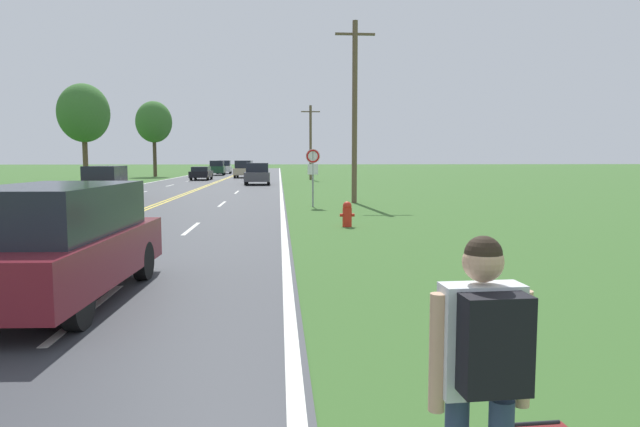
% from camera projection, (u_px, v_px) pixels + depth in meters
% --- Properties ---
extents(hitchhiker_person, '(0.56, 0.41, 1.64)m').
position_uv_depth(hitchhiker_person, '(483.00, 358.00, 2.96)').
color(hitchhiker_person, navy).
rests_on(hitchhiker_person, ground).
extents(fire_hydrant, '(0.44, 0.28, 0.76)m').
position_uv_depth(fire_hydrant, '(347.00, 214.00, 17.06)').
color(fire_hydrant, red).
rests_on(fire_hydrant, ground).
extents(traffic_sign, '(0.60, 0.10, 2.44)m').
position_uv_depth(traffic_sign, '(313.00, 163.00, 23.87)').
color(traffic_sign, gray).
rests_on(traffic_sign, ground).
extents(utility_pole_midground, '(1.80, 0.24, 8.21)m').
position_uv_depth(utility_pole_midground, '(355.00, 110.00, 25.93)').
color(utility_pole_midground, brown).
rests_on(utility_pole_midground, ground).
extents(utility_pole_far, '(1.80, 0.24, 7.08)m').
position_uv_depth(utility_pole_far, '(311.00, 141.00, 54.52)').
color(utility_pole_far, brown).
rests_on(utility_pole_far, ground).
extents(tree_left_verge, '(4.38, 4.38, 8.48)m').
position_uv_depth(tree_left_verge, '(84.00, 113.00, 49.24)').
color(tree_left_verge, brown).
rests_on(tree_left_verge, ground).
extents(tree_behind_sign, '(4.02, 4.02, 8.45)m').
position_uv_depth(tree_behind_sign, '(154.00, 122.00, 63.96)').
color(tree_behind_sign, '#473828').
rests_on(tree_behind_sign, ground).
extents(car_maroon_van_nearest, '(2.03, 4.63, 1.67)m').
position_uv_depth(car_maroon_van_nearest, '(56.00, 241.00, 8.08)').
color(car_maroon_van_nearest, black).
rests_on(car_maroon_van_nearest, ground).
extents(car_red_van_approaching, '(1.91, 4.22, 1.68)m').
position_uv_depth(car_red_van_approaching, '(106.00, 182.00, 27.92)').
color(car_red_van_approaching, black).
rests_on(car_red_van_approaching, ground).
extents(car_dark_grey_sedan_mid_near, '(1.97, 3.94, 1.69)m').
position_uv_depth(car_dark_grey_sedan_mid_near, '(257.00, 174.00, 44.42)').
color(car_dark_grey_sedan_mid_near, black).
rests_on(car_dark_grey_sedan_mid_near, ground).
extents(car_black_sedan_mid_far, '(1.75, 4.47, 1.27)m').
position_uv_depth(car_black_sedan_mid_far, '(201.00, 173.00, 54.09)').
color(car_black_sedan_mid_far, black).
rests_on(car_black_sedan_mid_far, ground).
extents(car_champagne_van_receding, '(2.00, 4.58, 1.82)m').
position_uv_depth(car_champagne_van_receding, '(244.00, 169.00, 60.50)').
color(car_champagne_van_receding, black).
rests_on(car_champagne_van_receding, ground).
extents(car_dark_green_suv_distant, '(1.93, 4.59, 1.78)m').
position_uv_depth(car_dark_green_suv_distant, '(217.00, 168.00, 69.25)').
color(car_dark_green_suv_distant, black).
rests_on(car_dark_green_suv_distant, ground).
extents(car_white_suv_horizon, '(2.11, 4.66, 1.78)m').
position_uv_depth(car_white_suv_horizon, '(224.00, 167.00, 76.79)').
color(car_white_suv_horizon, black).
rests_on(car_white_suv_horizon, ground).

